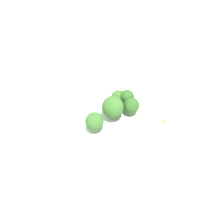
{
  "coord_description": "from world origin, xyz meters",
  "views": [
    {
      "loc": [
        0.0,
        -0.34,
        0.45
      ],
      "look_at": [
        0.0,
        0.0,
        0.08
      ],
      "focal_mm": 35.0,
      "sensor_mm": 36.0,
      "label": 1
    }
  ],
  "objects": [
    {
      "name": "ground_plane",
      "position": [
        0.0,
        0.0,
        0.0
      ],
      "size": [
        3.0,
        3.0,
        0.0
      ],
      "primitive_type": "plane",
      "color": "white"
    },
    {
      "name": "bowl",
      "position": [
        0.0,
        0.0,
        0.02
      ],
      "size": [
        0.16,
        0.16,
        0.05
      ],
      "primitive_type": "cylinder",
      "color": "silver",
      "rests_on": "ground_plane"
    },
    {
      "name": "broccoli_floret_0",
      "position": [
        0.03,
        0.05,
        0.08
      ],
      "size": [
        0.03,
        0.03,
        0.05
      ],
      "color": "#84AD66",
      "rests_on": "bowl"
    },
    {
      "name": "broccoli_floret_1",
      "position": [
        -0.04,
        -0.03,
        0.07
      ],
      "size": [
        0.04,
        0.04,
        0.05
      ],
      "color": "#84AD66",
      "rests_on": "bowl"
    },
    {
      "name": "broccoli_floret_2",
      "position": [
        0.01,
        0.06,
        0.07
      ],
      "size": [
        0.04,
        0.04,
        0.04
      ],
      "color": "#8EB770",
      "rests_on": "bowl"
    },
    {
      "name": "broccoli_floret_3",
      "position": [
        0.04,
        0.03,
        0.07
      ],
      "size": [
        0.04,
        0.04,
        0.05
      ],
      "color": "#7A9E5B",
      "rests_on": "bowl"
    },
    {
      "name": "broccoli_floret_4",
      "position": [
        -0.0,
        0.01,
        0.08
      ],
      "size": [
        0.05,
        0.05,
        0.06
      ],
      "color": "#7A9E5B",
      "rests_on": "bowl"
    },
    {
      "name": "pepper_shaker",
      "position": [
        -0.08,
        -0.13,
        0.04
      ],
      "size": [
        0.04,
        0.04,
        0.07
      ],
      "color": "#B2B7BC",
      "rests_on": "ground_plane"
    },
    {
      "name": "almond_crumb_0",
      "position": [
        0.14,
        0.04,
        0.0
      ],
      "size": [
        0.01,
        0.01,
        0.01
      ],
      "primitive_type": "cube",
      "rotation": [
        0.0,
        0.0,
        5.14
      ],
      "color": "#AD7F4C",
      "rests_on": "ground_plane"
    },
    {
      "name": "almond_crumb_1",
      "position": [
        0.01,
        0.14,
        0.0
      ],
      "size": [
        0.01,
        0.01,
        0.01
      ],
      "primitive_type": "cube",
      "rotation": [
        0.0,
        0.0,
        5.54
      ],
      "color": "#AD7F4C",
      "rests_on": "ground_plane"
    },
    {
      "name": "almond_crumb_2",
      "position": [
        0.0,
        0.1,
        0.0
      ],
      "size": [
        0.01,
        0.01,
        0.01
      ],
      "primitive_type": "cube",
      "rotation": [
        0.0,
        0.0,
        1.31
      ],
      "color": "#AD7F4C",
      "rests_on": "ground_plane"
    }
  ]
}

